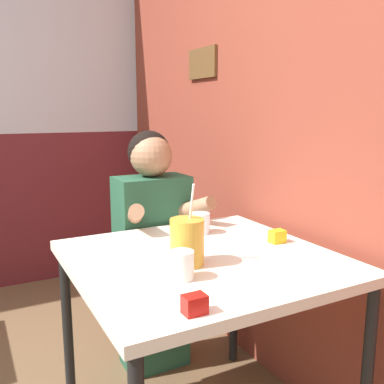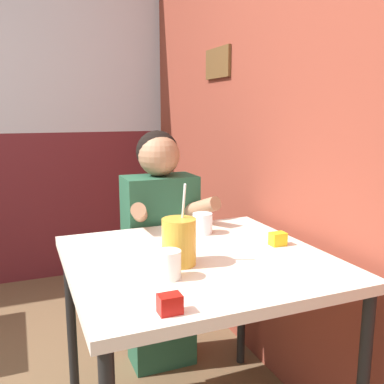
% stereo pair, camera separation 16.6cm
% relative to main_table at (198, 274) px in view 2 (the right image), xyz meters
% --- Properties ---
extents(brick_wall_right, '(0.08, 4.31, 2.70)m').
position_rel_main_table_xyz_m(brick_wall_right, '(0.54, 0.79, 0.67)').
color(brick_wall_right, brown).
rests_on(brick_wall_right, ground_plane).
extents(main_table, '(0.90, 0.88, 0.75)m').
position_rel_main_table_xyz_m(main_table, '(0.00, 0.00, 0.00)').
color(main_table, beige).
rests_on(main_table, ground_plane).
extents(person_seated, '(0.42, 0.40, 1.17)m').
position_rel_main_table_xyz_m(person_seated, '(0.04, 0.56, -0.07)').
color(person_seated, '#235138').
rests_on(person_seated, ground_plane).
extents(cocktail_pitcher, '(0.12, 0.12, 0.28)m').
position_rel_main_table_xyz_m(cocktail_pitcher, '(-0.09, -0.05, 0.15)').
color(cocktail_pitcher, gold).
rests_on(cocktail_pitcher, main_table).
extents(glass_near_pitcher, '(0.08, 0.08, 0.09)m').
position_rel_main_table_xyz_m(glass_near_pitcher, '(0.13, 0.26, 0.11)').
color(glass_near_pitcher, silver).
rests_on(glass_near_pitcher, main_table).
extents(glass_center, '(0.08, 0.08, 0.09)m').
position_rel_main_table_xyz_m(glass_center, '(-0.16, -0.15, 0.11)').
color(glass_center, silver).
rests_on(glass_center, main_table).
extents(condiment_ketchup, '(0.06, 0.04, 0.05)m').
position_rel_main_table_xyz_m(condiment_ketchup, '(-0.24, -0.38, 0.09)').
color(condiment_ketchup, '#B7140F').
rests_on(condiment_ketchup, main_table).
extents(condiment_mustard, '(0.06, 0.04, 0.05)m').
position_rel_main_table_xyz_m(condiment_mustard, '(0.33, -0.00, 0.09)').
color(condiment_mustard, yellow).
rests_on(condiment_mustard, main_table).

